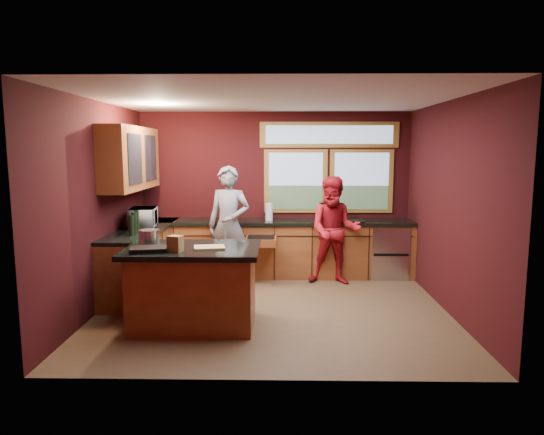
{
  "coord_description": "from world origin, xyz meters",
  "views": [
    {
      "loc": [
        0.1,
        -6.15,
        2.08
      ],
      "look_at": [
        -0.02,
        0.4,
        1.16
      ],
      "focal_mm": 32.0,
      "sensor_mm": 36.0,
      "label": 1
    }
  ],
  "objects_px": {
    "island": "(194,286)",
    "cutting_board": "(209,247)",
    "person_grey": "(229,225)",
    "stock_pot": "(149,237)",
    "person_red": "(335,230)"
  },
  "relations": [
    {
      "from": "island",
      "to": "stock_pot",
      "type": "height_order",
      "value": "stock_pot"
    },
    {
      "from": "person_red",
      "to": "island",
      "type": "bearing_deg",
      "value": -126.98
    },
    {
      "from": "person_grey",
      "to": "person_red",
      "type": "bearing_deg",
      "value": 14.51
    },
    {
      "from": "person_grey",
      "to": "stock_pot",
      "type": "relative_size",
      "value": 7.64
    },
    {
      "from": "person_grey",
      "to": "stock_pot",
      "type": "distance_m",
      "value": 1.87
    },
    {
      "from": "person_grey",
      "to": "person_red",
      "type": "height_order",
      "value": "person_grey"
    },
    {
      "from": "stock_pot",
      "to": "cutting_board",
      "type": "bearing_deg",
      "value": -14.93
    },
    {
      "from": "island",
      "to": "cutting_board",
      "type": "relative_size",
      "value": 4.43
    },
    {
      "from": "person_grey",
      "to": "stock_pot",
      "type": "bearing_deg",
      "value": -100.61
    },
    {
      "from": "island",
      "to": "person_red",
      "type": "height_order",
      "value": "person_red"
    },
    {
      "from": "person_grey",
      "to": "cutting_board",
      "type": "xyz_separation_m",
      "value": [
        -0.02,
        -1.89,
        0.04
      ]
    },
    {
      "from": "cutting_board",
      "to": "stock_pot",
      "type": "relative_size",
      "value": 1.46
    },
    {
      "from": "island",
      "to": "person_grey",
      "type": "relative_size",
      "value": 0.85
    },
    {
      "from": "cutting_board",
      "to": "stock_pot",
      "type": "height_order",
      "value": "stock_pot"
    },
    {
      "from": "person_red",
      "to": "cutting_board",
      "type": "xyz_separation_m",
      "value": [
        -1.66,
        -1.91,
        0.12
      ]
    }
  ]
}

